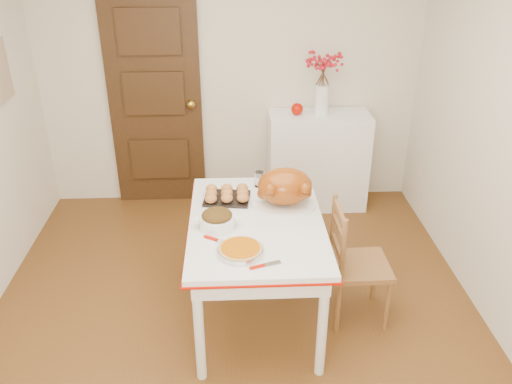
{
  "coord_description": "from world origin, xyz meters",
  "views": [
    {
      "loc": [
        0.0,
        -2.8,
        2.51
      ],
      "look_at": [
        0.15,
        0.21,
        0.96
      ],
      "focal_mm": 37.09,
      "sensor_mm": 36.0,
      "label": 1
    }
  ],
  "objects_px": {
    "kitchen_table": "(256,269)",
    "pumpkin_pie": "(240,249)",
    "turkey_platter": "(285,188)",
    "sideboard": "(317,161)",
    "chair_oak": "(360,263)"
  },
  "relations": [
    {
      "from": "sideboard",
      "to": "chair_oak",
      "type": "xyz_separation_m",
      "value": [
        0.04,
        -1.66,
        -0.02
      ]
    },
    {
      "from": "kitchen_table",
      "to": "turkey_platter",
      "type": "distance_m",
      "value": 0.59
    },
    {
      "from": "sideboard",
      "to": "turkey_platter",
      "type": "xyz_separation_m",
      "value": [
        -0.46,
        -1.44,
        0.45
      ]
    },
    {
      "from": "sideboard",
      "to": "turkey_platter",
      "type": "relative_size",
      "value": 2.16
    },
    {
      "from": "kitchen_table",
      "to": "turkey_platter",
      "type": "relative_size",
      "value": 3.02
    },
    {
      "from": "kitchen_table",
      "to": "chair_oak",
      "type": "relative_size",
      "value": 1.47
    },
    {
      "from": "turkey_platter",
      "to": "sideboard",
      "type": "bearing_deg",
      "value": 85.69
    },
    {
      "from": "kitchen_table",
      "to": "pumpkin_pie",
      "type": "distance_m",
      "value": 0.57
    },
    {
      "from": "kitchen_table",
      "to": "pumpkin_pie",
      "type": "height_order",
      "value": "pumpkin_pie"
    },
    {
      "from": "chair_oak",
      "to": "pumpkin_pie",
      "type": "relative_size",
      "value": 3.26
    },
    {
      "from": "pumpkin_pie",
      "to": "sideboard",
      "type": "bearing_deg",
      "value": 68.84
    },
    {
      "from": "chair_oak",
      "to": "pumpkin_pie",
      "type": "height_order",
      "value": "chair_oak"
    },
    {
      "from": "chair_oak",
      "to": "pumpkin_pie",
      "type": "xyz_separation_m",
      "value": [
        -0.81,
        -0.34,
        0.36
      ]
    },
    {
      "from": "sideboard",
      "to": "kitchen_table",
      "type": "height_order",
      "value": "sideboard"
    },
    {
      "from": "kitchen_table",
      "to": "pumpkin_pie",
      "type": "xyz_separation_m",
      "value": [
        -0.11,
        -0.38,
        0.42
      ]
    }
  ]
}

